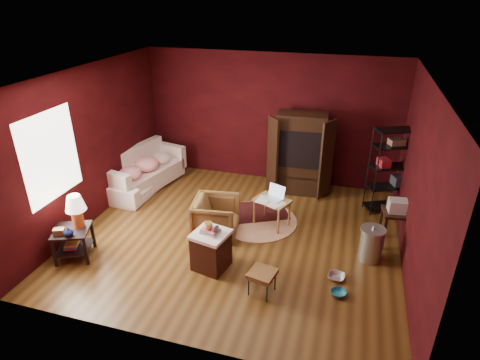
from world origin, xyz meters
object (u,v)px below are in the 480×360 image
object	(u,v)px
side_table	(74,221)
laptop_desk	(272,202)
sofa	(143,171)
armchair	(216,215)
wire_shelving	(393,167)
hamper	(211,249)
tv_armoire	(300,153)

from	to	relation	value
side_table	laptop_desk	distance (m)	3.35
sofa	armchair	xyz separation A→B (m)	(2.11, -1.29, -0.01)
side_table	wire_shelving	bearing A→B (deg)	31.25
sofa	hamper	distance (m)	3.21
sofa	laptop_desk	bearing A→B (deg)	-100.99
tv_armoire	armchair	bearing A→B (deg)	-123.09
laptop_desk	tv_armoire	world-z (taller)	tv_armoire
laptop_desk	wire_shelving	xyz separation A→B (m)	(2.05, 1.19, 0.44)
side_table	wire_shelving	world-z (taller)	wire_shelving
armchair	wire_shelving	distance (m)	3.46
hamper	wire_shelving	size ratio (longest dim) A/B	0.43
sofa	tv_armoire	size ratio (longest dim) A/B	1.17
side_table	tv_armoire	bearing A→B (deg)	46.56
laptop_desk	wire_shelving	size ratio (longest dim) A/B	0.46
sofa	hamper	world-z (taller)	sofa
sofa	hamper	bearing A→B (deg)	-130.58
sofa	laptop_desk	xyz separation A→B (m)	(2.99, -0.72, 0.08)
laptop_desk	wire_shelving	distance (m)	2.41
hamper	sofa	bearing A→B (deg)	136.91
armchair	tv_armoire	size ratio (longest dim) A/B	0.45
side_table	tv_armoire	distance (m)	4.50
hamper	side_table	bearing A→B (deg)	-172.35
side_table	hamper	size ratio (longest dim) A/B	1.48
hamper	laptop_desk	xyz separation A→B (m)	(0.64, 1.48, 0.15)
hamper	tv_armoire	size ratio (longest dim) A/B	0.42
sofa	armchair	distance (m)	2.47
sofa	hamper	size ratio (longest dim) A/B	2.77
tv_armoire	wire_shelving	distance (m)	1.82
laptop_desk	tv_armoire	size ratio (longest dim) A/B	0.44
sofa	hamper	xyz separation A→B (m)	(2.35, -2.20, -0.06)
hamper	laptop_desk	bearing A→B (deg)	66.43
sofa	laptop_desk	distance (m)	3.08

